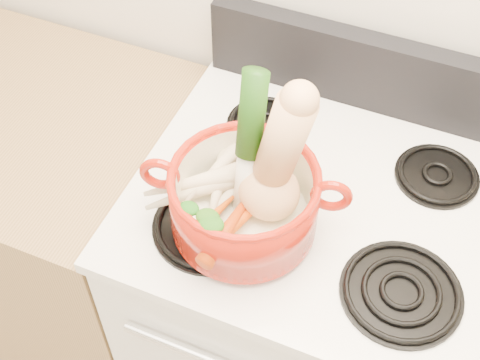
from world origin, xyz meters
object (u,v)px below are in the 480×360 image
at_px(stove_body, 309,315).
at_px(squash, 271,156).
at_px(dutch_oven, 244,201).
at_px(leek, 247,145).

relative_size(stove_body, squash, 3.06).
distance_m(stove_body, dutch_oven, 0.61).
relative_size(stove_body, dutch_oven, 3.32).
bearing_deg(stove_body, squash, -130.99).
bearing_deg(stove_body, leek, -142.95).
bearing_deg(squash, stove_body, 64.50).
bearing_deg(leek, stove_body, 33.59).
distance_m(stove_body, squash, 0.70).
height_order(stove_body, dutch_oven, dutch_oven).
bearing_deg(squash, leek, -166.88).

